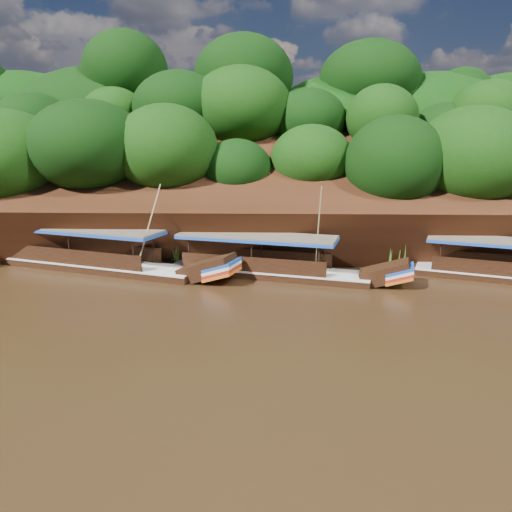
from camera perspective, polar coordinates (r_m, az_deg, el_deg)
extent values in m
plane|color=black|center=(22.67, 2.44, -7.59)|extent=(160.00, 160.00, 0.00)
cube|color=black|center=(37.46, 2.29, 6.30)|extent=(120.00, 16.12, 13.64)
cube|color=black|center=(47.87, 2.18, 3.62)|extent=(120.00, 24.00, 12.00)
ellipsoid|color=#133C0A|center=(36.92, -7.11, 6.11)|extent=(18.00, 8.00, 6.40)
ellipsoid|color=#133C0A|center=(44.19, 2.31, 14.79)|extent=(24.00, 11.00, 8.40)
cube|color=black|center=(29.98, 1.45, -2.32)|extent=(12.24, 5.24, 0.91)
cube|color=silver|center=(29.86, 1.45, -1.52)|extent=(12.26, 5.30, 0.10)
cube|color=black|center=(28.82, 14.60, -1.95)|extent=(3.19, 2.34, 1.70)
cube|color=#1B4AB3|center=(28.73, 16.14, -1.47)|extent=(1.88, 2.05, 0.62)
cube|color=#AD2513|center=(28.82, 16.09, -2.13)|extent=(1.88, 2.05, 0.62)
cube|color=brown|center=(29.62, 0.06, 2.32)|extent=(9.79, 4.89, 0.12)
cube|color=#1B4AB3|center=(29.64, 0.06, 2.09)|extent=(9.79, 4.89, 0.18)
cylinder|color=tan|center=(28.07, 7.12, 3.00)|extent=(0.18, 1.80, 5.04)
cube|color=black|center=(33.16, -18.00, -1.44)|extent=(14.20, 6.78, 0.97)
cube|color=silver|center=(33.05, -18.05, -0.67)|extent=(14.22, 6.85, 0.11)
cube|color=black|center=(28.77, -5.53, -1.50)|extent=(3.73, 2.75, 1.91)
cube|color=#1B4AB3|center=(28.32, -3.93, -1.04)|extent=(2.24, 2.30, 0.71)
cube|color=#AD2513|center=(28.41, -3.92, -1.75)|extent=(2.24, 2.30, 0.71)
cube|color=brown|center=(33.18, -19.52, 3.03)|extent=(11.39, 6.13, 0.13)
cube|color=#1B4AB3|center=(33.20, -19.50, 2.81)|extent=(11.39, 6.13, 0.19)
cylinder|color=tan|center=(29.88, -12.18, 3.33)|extent=(1.58, 0.71, 4.91)
cone|color=#3B731C|center=(34.13, -19.58, 0.60)|extent=(1.50, 1.50, 2.03)
cone|color=#3B731C|center=(32.08, -9.21, 0.11)|extent=(1.50, 1.50, 1.68)
cone|color=#3B731C|center=(31.85, 4.21, 0.02)|extent=(1.50, 1.50, 1.54)
cone|color=#3B731C|center=(32.41, 15.92, -0.03)|extent=(1.50, 1.50, 1.77)
cone|color=#3B731C|center=(34.60, 25.80, -0.37)|extent=(1.50, 1.50, 1.37)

